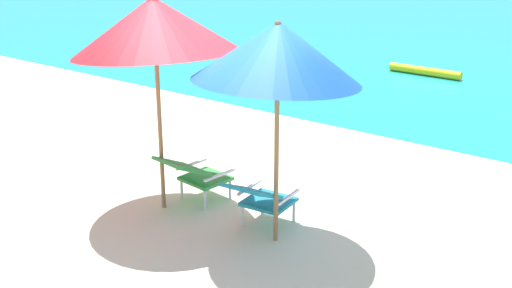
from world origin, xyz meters
The scene contains 6 objects.
ground_plane centered at (0.00, 4.00, 0.00)m, with size 40.00×40.00×0.00m, color beige.
swim_buoy centered at (-0.80, 7.86, 0.10)m, with size 0.18×0.18×1.60m, color yellow.
lounge_chair_left centered at (-0.56, -0.01, 0.40)m, with size 0.65×0.94×0.68m.
lounge_chair_right centered at (0.51, -0.11, 0.40)m, with size 0.59×0.91×0.68m.
beach_umbrella_left centered at (-0.80, -0.33, 2.23)m, with size 2.61×2.58×2.64m.
beach_umbrella_right centered at (0.79, -0.22, 2.11)m, with size 1.79×1.83×2.48m.
Camera 1 is at (4.42, -5.61, 3.49)m, focal length 46.26 mm.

